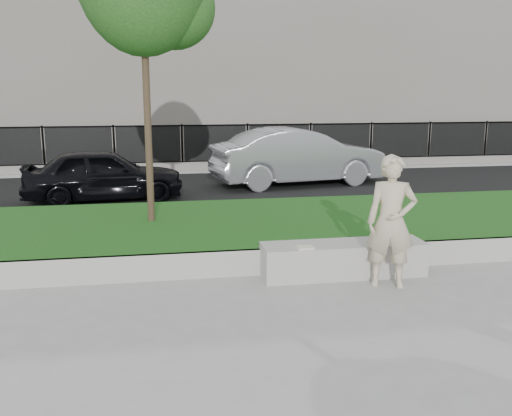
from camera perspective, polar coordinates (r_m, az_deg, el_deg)
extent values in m
plane|color=gray|center=(7.74, 1.56, -9.10)|extent=(90.00, 90.00, 0.00)
cube|color=black|center=(10.50, -1.69, -2.29)|extent=(34.00, 4.00, 0.40)
cube|color=#A09E96|center=(8.64, 0.19, -5.43)|extent=(34.00, 0.08, 0.40)
cube|color=black|center=(15.89, -4.55, 1.87)|extent=(34.00, 7.00, 0.04)
cube|color=gray|center=(20.32, -5.77, 4.14)|extent=(34.00, 3.00, 0.12)
cube|color=slate|center=(19.30, -5.56, 4.28)|extent=(32.00, 0.30, 0.24)
cube|color=black|center=(19.23, -5.59, 6.14)|extent=(32.00, 0.04, 1.50)
cube|color=black|center=(19.17, -5.64, 8.23)|extent=(32.00, 0.05, 0.05)
cube|color=black|center=(19.29, -5.56, 4.67)|extent=(32.00, 0.05, 0.05)
cube|color=slate|center=(27.21, -7.14, 16.48)|extent=(34.00, 10.00, 10.00)
cube|color=#A09E96|center=(8.71, 8.71, -5.07)|extent=(2.47, 0.62, 0.50)
imported|color=beige|center=(8.21, 13.37, -1.34)|extent=(0.80, 0.65, 1.88)
cube|color=beige|center=(8.27, 4.92, -3.96)|extent=(0.26, 0.20, 0.03)
cylinder|color=#38281C|center=(10.37, -10.96, 13.01)|extent=(0.13, 0.13, 5.23)
sphere|color=#17461A|center=(10.68, -8.23, 19.26)|extent=(1.46, 1.46, 1.46)
imported|color=black|center=(14.55, -14.99, 3.26)|extent=(3.99, 1.96, 1.31)
imported|color=#9A9CA2|center=(16.48, 4.28, 5.16)|extent=(5.16, 2.52, 1.63)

